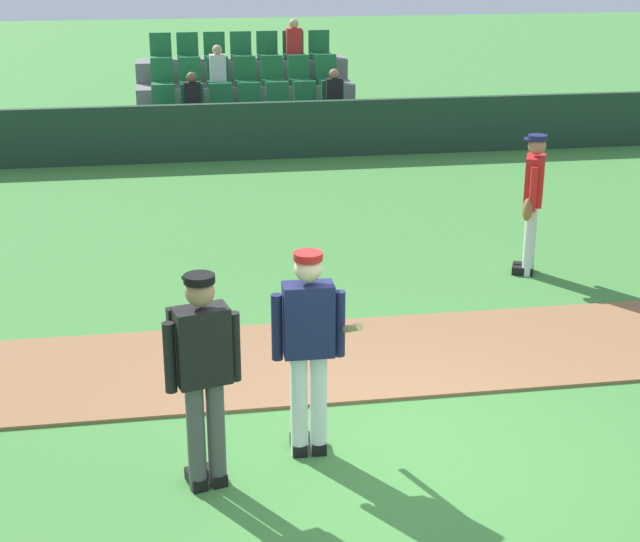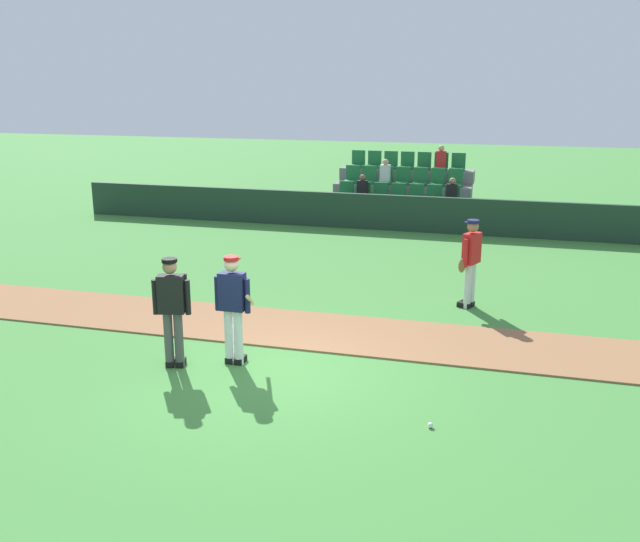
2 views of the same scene
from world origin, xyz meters
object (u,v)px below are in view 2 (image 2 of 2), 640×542
Objects in this scene: umpire_home_plate at (172,306)px; baseball at (430,425)px; batter_navy_jersey at (233,306)px; runner_red_jersey at (470,260)px.

umpire_home_plate reaches higher than baseball.
runner_red_jersey is at bearing 49.33° from batter_navy_jersey.
batter_navy_jersey reaches higher than baseball.
runner_red_jersey is 23.78× the size of baseball.
runner_red_jersey reaches higher than baseball.
baseball is at bearing -13.27° from umpire_home_plate.
umpire_home_plate is 4.35m from baseball.
runner_red_jersey is (4.23, 4.27, -0.04)m from umpire_home_plate.
umpire_home_plate is 6.01m from runner_red_jersey.
runner_red_jersey is at bearing 88.95° from baseball.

